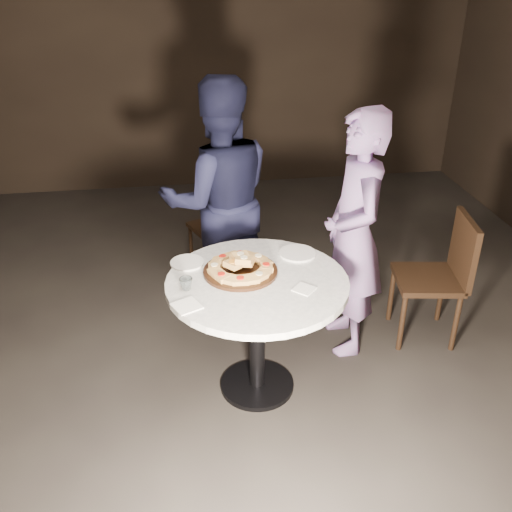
# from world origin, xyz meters

# --- Properties ---
(floor) EXTENTS (7.00, 7.00, 0.00)m
(floor) POSITION_xyz_m (0.00, 0.00, 0.00)
(floor) COLOR black
(floor) RESTS_ON ground
(table) EXTENTS (1.19, 1.19, 0.79)m
(table) POSITION_xyz_m (0.12, -0.13, 0.65)
(table) COLOR black
(table) RESTS_ON ground
(serving_board) EXTENTS (0.45, 0.45, 0.02)m
(serving_board) POSITION_xyz_m (0.04, -0.04, 0.80)
(serving_board) COLOR black
(serving_board) RESTS_ON table
(focaccia_pile) EXTENTS (0.40, 0.38, 0.10)m
(focaccia_pile) POSITION_xyz_m (0.04, -0.03, 0.84)
(focaccia_pile) COLOR tan
(focaccia_pile) RESTS_ON serving_board
(plate_left) EXTENTS (0.22, 0.22, 0.01)m
(plate_left) POSITION_xyz_m (-0.27, 0.12, 0.80)
(plate_left) COLOR white
(plate_left) RESTS_ON table
(plate_right) EXTENTS (0.28, 0.28, 0.01)m
(plate_right) POSITION_xyz_m (0.41, 0.14, 0.80)
(plate_right) COLOR white
(plate_right) RESTS_ON table
(water_glass) EXTENTS (0.08, 0.08, 0.07)m
(water_glass) POSITION_xyz_m (-0.29, -0.18, 0.83)
(water_glass) COLOR silver
(water_glass) RESTS_ON table
(napkin_near) EXTENTS (0.18, 0.18, 0.01)m
(napkin_near) POSITION_xyz_m (-0.29, -0.35, 0.80)
(napkin_near) COLOR white
(napkin_near) RESTS_ON table
(napkin_far) EXTENTS (0.15, 0.15, 0.01)m
(napkin_far) POSITION_xyz_m (0.36, -0.27, 0.80)
(napkin_far) COLOR white
(napkin_far) RESTS_ON table
(chair_far) EXTENTS (0.49, 0.50, 0.79)m
(chair_far) POSITION_xyz_m (0.02, 1.37, 0.45)
(chair_far) COLOR black
(chair_far) RESTS_ON ground
(chair_right) EXTENTS (0.51, 0.49, 0.92)m
(chair_right) POSITION_xyz_m (1.46, 0.25, 0.53)
(chair_right) COLOR black
(chair_right) RESTS_ON ground
(diner_navy) EXTENTS (0.92, 0.75, 1.76)m
(diner_navy) POSITION_xyz_m (-0.01, 0.86, 0.88)
(diner_navy) COLOR black
(diner_navy) RESTS_ON ground
(diner_teal) EXTENTS (0.41, 0.61, 1.67)m
(diner_teal) POSITION_xyz_m (0.81, 0.26, 0.83)
(diner_teal) COLOR slate
(diner_teal) RESTS_ON ground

